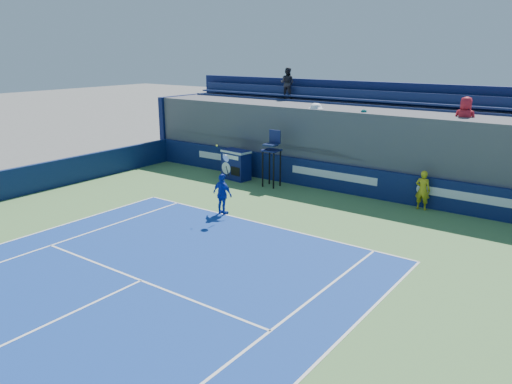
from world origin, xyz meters
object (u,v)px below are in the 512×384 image
Objects in this scene: tennis_player at (223,194)px; ball_person at (423,190)px; umpire_chair at (272,152)px; match_clock at (236,164)px.

ball_person is at bearing 40.52° from tennis_player.
ball_person is at bearing 5.28° from umpire_chair.
tennis_player is at bearing 38.76° from ball_person.
ball_person is 6.52m from umpire_chair.
ball_person is 1.08× the size of match_clock.
ball_person reaches higher than match_clock.
match_clock is 0.56× the size of umpire_chair.
tennis_player is (0.75, -4.27, -0.75)m from umpire_chair.
tennis_player reaches higher than umpire_chair.
ball_person is 8.49m from match_clock.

